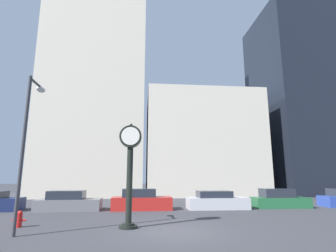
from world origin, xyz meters
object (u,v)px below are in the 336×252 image
at_px(street_clock, 130,161).
at_px(fire_hydrant_far, 19,219).
at_px(car_grey, 69,202).
at_px(street_lamp_left, 29,128).
at_px(car_green, 279,200).
at_px(car_silver, 216,201).
at_px(car_red, 141,201).

bearing_deg(street_clock, fire_hydrant_far, 172.09).
xyz_separation_m(street_clock, fire_hydrant_far, (-4.97, 0.69, -2.61)).
bearing_deg(car_grey, street_lamp_left, -90.64).
xyz_separation_m(street_clock, car_green, (10.97, 7.31, -2.39)).
height_order(car_silver, street_lamp_left, street_lamp_left).
relative_size(car_silver, car_green, 1.04).
bearing_deg(car_grey, car_green, -0.84).
height_order(street_clock, fire_hydrant_far, street_clock).
bearing_deg(car_grey, fire_hydrant_far, -96.79).
height_order(street_clock, car_silver, street_clock).
distance_m(car_red, car_green, 10.45).
xyz_separation_m(car_green, street_lamp_left, (-15.21, -8.30, 3.71)).
relative_size(car_red, car_green, 1.01).
relative_size(street_clock, street_lamp_left, 0.73).
xyz_separation_m(car_grey, car_silver, (10.45, -0.02, -0.02)).
bearing_deg(street_clock, car_red, 85.70).
relative_size(car_grey, street_lamp_left, 0.67).
relative_size(street_clock, car_grey, 1.10).
distance_m(street_clock, car_silver, 9.47).
distance_m(car_grey, car_green, 15.44).
relative_size(car_red, street_lamp_left, 0.65).
height_order(car_red, car_green, car_red).
height_order(car_grey, street_lamp_left, street_lamp_left).
relative_size(car_silver, fire_hydrant_far, 5.98).
height_order(car_green, fire_hydrant_far, car_green).
distance_m(street_clock, car_grey, 8.60).
height_order(car_silver, fire_hydrant_far, car_silver).
xyz_separation_m(street_clock, car_grey, (-4.47, 6.94, -2.42)).
distance_m(fire_hydrant_far, street_lamp_left, 4.33).
bearing_deg(street_lamp_left, car_green, 28.61).
bearing_deg(street_lamp_left, car_grey, 91.59).
bearing_deg(car_grey, street_clock, -59.46).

